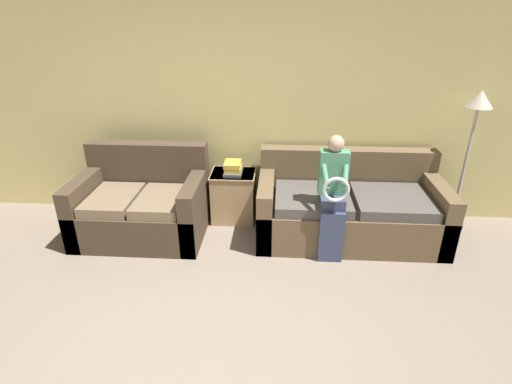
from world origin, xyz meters
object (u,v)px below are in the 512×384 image
at_px(floor_lamp, 475,120).
at_px(book_stack, 233,168).
at_px(child_left_seated, 333,194).
at_px(couch_main, 348,208).
at_px(couch_side, 143,206).
at_px(side_shelf, 234,196).

bearing_deg(floor_lamp, book_stack, 179.77).
bearing_deg(child_left_seated, floor_lamp, 24.02).
relative_size(couch_main, child_left_seated, 1.59).
distance_m(couch_side, floor_lamp, 3.68).
xyz_separation_m(couch_main, floor_lamp, (1.26, 0.25, 0.95)).
bearing_deg(couch_side, side_shelf, 21.48).
bearing_deg(side_shelf, book_stack, -53.95).
bearing_deg(side_shelf, couch_side, -158.52).
xyz_separation_m(child_left_seated, floor_lamp, (1.50, 0.67, 0.58)).
xyz_separation_m(couch_main, book_stack, (-1.31, 0.26, 0.34)).
bearing_deg(floor_lamp, couch_side, -174.16).
xyz_separation_m(couch_main, child_left_seated, (-0.25, -0.42, 0.37)).
xyz_separation_m(child_left_seated, book_stack, (-1.06, 0.68, -0.02)).
bearing_deg(couch_main, book_stack, 168.76).
height_order(couch_side, side_shelf, couch_side).
bearing_deg(couch_side, book_stack, 20.86).
distance_m(couch_side, side_shelf, 1.04).
bearing_deg(couch_side, floor_lamp, 5.84).
relative_size(child_left_seated, side_shelf, 2.09).
bearing_deg(child_left_seated, couch_side, 171.42).
relative_size(couch_side, side_shelf, 2.29).
distance_m(couch_main, floor_lamp, 1.60).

